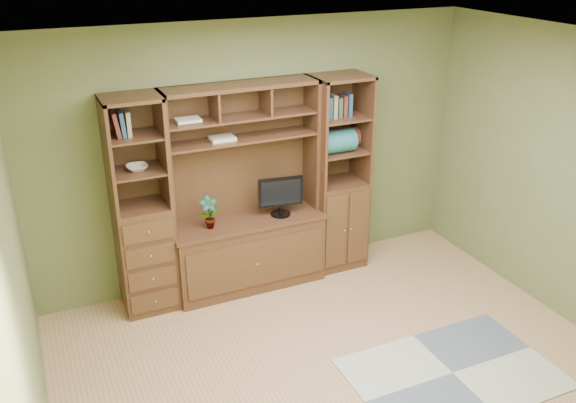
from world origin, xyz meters
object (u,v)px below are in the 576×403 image
left_tower (141,208)px  center_hutch (246,192)px  right_tower (338,174)px  monitor (281,189)px

left_tower → center_hutch: bearing=-2.3°
left_tower → right_tower: same height
monitor → right_tower: bearing=14.9°
right_tower → monitor: (-0.68, -0.07, -0.02)m
left_tower → monitor: bearing=-3.2°
right_tower → monitor: 0.69m
center_hutch → left_tower: bearing=177.7°
center_hutch → left_tower: size_ratio=1.00×
center_hutch → monitor: bearing=-5.8°
center_hutch → right_tower: (1.02, 0.04, 0.00)m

